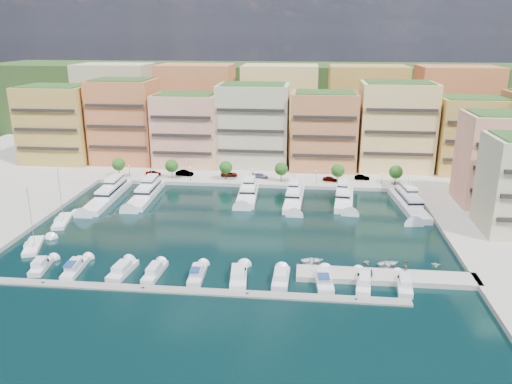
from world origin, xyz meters
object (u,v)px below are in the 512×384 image
yacht_3 (248,193)px  person_0 (371,273)px  car_5 (362,177)px  tree_2 (226,167)px  yacht_1 (147,193)px  yacht_4 (294,197)px  cruiser_4 (197,274)px  tender_1 (366,262)px  cruiser_8 (364,283)px  car_0 (153,173)px  sailboat_0 (33,247)px  tender_3 (436,264)px  person_1 (405,265)px  cruiser_5 (239,276)px  cruiser_1 (75,268)px  car_2 (229,174)px  cruiser_2 (122,271)px  cruiser_3 (155,272)px  lamppost_3 (316,175)px  yacht_0 (109,193)px  cruiser_7 (324,281)px  lamppost_4 (382,177)px  cruiser_6 (281,278)px  tree_0 (119,164)px  tender_2 (389,264)px  car_4 (330,179)px  tree_3 (281,169)px  cruiser_0 (41,266)px  lamppost_2 (252,173)px  cruiser_9 (404,285)px  yacht_6 (408,202)px  tree_1 (172,166)px  lamppost_0 (129,170)px  tree_5 (396,172)px

yacht_3 → person_0: size_ratio=10.78×
car_5 → tree_2: bearing=101.4°
yacht_1 → yacht_4: size_ratio=1.08×
cruiser_4 → tender_1: bearing=16.0°
tree_2 → cruiser_8: (33.78, -58.10, -4.20)m
car_0 → sailboat_0: bearing=167.8°
tender_3 → person_0: 15.17m
car_0 → person_1: person_1 is taller
yacht_1 → cruiser_5: 53.11m
cruiser_1 → car_2: car_2 is taller
cruiser_2 → tender_1: size_ratio=5.96×
cruiser_4 → cruiser_5: (7.49, 0.01, -0.02)m
cruiser_3 → sailboat_0: bearing=162.6°
lamppost_3 → cruiser_5: bearing=-104.3°
yacht_0 → cruiser_8: bearing=-33.7°
cruiser_7 → cruiser_3: bearing=180.0°
lamppost_4 → cruiser_6: lamppost_4 is taller
tree_0 → lamppost_4: tree_0 is taller
person_0 → person_1: bearing=-107.3°
tree_2 → lamppost_3: (26.00, -2.30, -0.92)m
cruiser_6 → tender_2: cruiser_6 is taller
tender_1 → lamppost_4: bearing=-33.7°
lamppost_4 → cruiser_2: (-53.64, -55.79, -3.28)m
car_4 → person_0: person_0 is taller
tree_3 → yacht_0: 47.71m
cruiser_0 → car_0: size_ratio=1.63×
lamppost_2 → cruiser_5: bearing=-86.1°
tree_2 → cruiser_3: size_ratio=0.67×
car_2 → cruiser_1: bearing=158.9°
cruiser_2 → tender_2: 49.51m
tree_0 → cruiser_9: 93.10m
cruiser_1 → tender_3: size_ratio=5.61×
cruiser_3 → tender_3: cruiser_3 is taller
car_0 → lamppost_2: bearing=-100.6°
tree_2 → tender_2: tree_2 is taller
yacht_6 → sailboat_0: (-80.70, -33.90, -0.90)m
tree_0 → cruiser_7: size_ratio=0.66×
yacht_3 → cruiser_7: (18.96, -45.72, -0.64)m
tree_1 → tender_2: tree_1 is taller
tree_3 → car_4: tree_3 is taller
cruiser_8 → cruiser_1: bearing=-180.0°
lamppost_0 → cruiser_5: bearing=-54.5°
yacht_4 → car_0: yacht_4 is taller
sailboat_0 → person_0: (66.92, -7.66, 1.50)m
lamppost_4 → tree_5: bearing=29.9°
cruiser_6 → cruiser_9: 21.29m
yacht_3 → car_2: yacht_3 is taller
tree_1 → tender_2: size_ratio=1.35×
lamppost_3 → person_0: (9.12, -54.59, -2.02)m
cruiser_3 → car_5: (42.84, 62.28, 1.16)m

